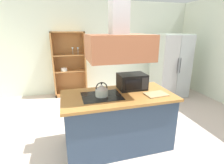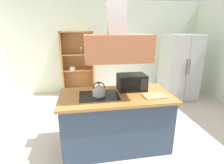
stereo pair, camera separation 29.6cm
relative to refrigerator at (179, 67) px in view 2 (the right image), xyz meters
name	(u,v)px [view 2 (the right image)]	position (x,y,z in m)	size (l,w,h in m)	color
ground_plane	(131,147)	(-1.89, -1.92, -0.88)	(7.80, 7.80, 0.00)	beige
wall_back	(106,47)	(-1.89, 1.08, 0.47)	(6.00, 0.12, 2.70)	silver
kitchen_island	(116,120)	(-2.12, -1.79, -0.43)	(1.74, 0.90, 0.90)	#2E4059
range_hood	(116,39)	(-2.12, -1.79, 0.86)	(0.90, 0.70, 1.25)	#A85E3C
refrigerator	(179,67)	(0.00, 0.00, 0.00)	(0.90, 0.77, 1.76)	#B7C3B9
dish_cabinet	(78,67)	(-2.76, 0.86, -0.07)	(0.92, 0.40, 1.83)	#B4773F
kettle	(99,90)	(-2.38, -1.79, 0.11)	(0.20, 0.20, 0.22)	#B5C2BA
cutting_board	(155,96)	(-1.56, -1.96, 0.03)	(0.34, 0.24, 0.02)	tan
microwave	(132,82)	(-1.81, -1.59, 0.15)	(0.46, 0.35, 0.26)	black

